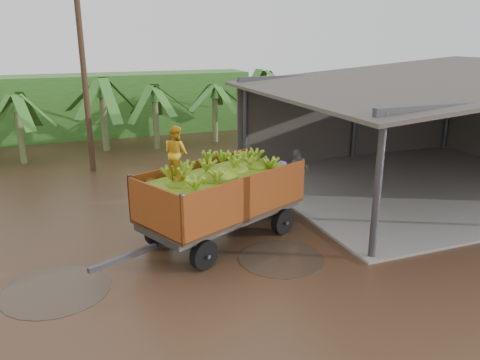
{
  "coord_description": "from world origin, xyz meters",
  "views": [
    {
      "loc": [
        -2.15,
        -13.19,
        5.83
      ],
      "look_at": [
        2.67,
        -0.57,
        1.62
      ],
      "focal_mm": 35.0,
      "sensor_mm": 36.0,
      "label": 1
    }
  ],
  "objects_px": {
    "man_blue": "(280,188)",
    "utility_pole": "(84,79)",
    "banana_trailer": "(221,194)",
    "man_grey": "(297,175)"
  },
  "relations": [
    {
      "from": "man_blue",
      "to": "utility_pole",
      "type": "height_order",
      "value": "utility_pole"
    },
    {
      "from": "banana_trailer",
      "to": "man_grey",
      "type": "xyz_separation_m",
      "value": [
        3.67,
        2.31,
        -0.48
      ]
    },
    {
      "from": "banana_trailer",
      "to": "man_grey",
      "type": "relative_size",
      "value": 3.41
    },
    {
      "from": "man_grey",
      "to": "banana_trailer",
      "type": "bearing_deg",
      "value": 25.82
    },
    {
      "from": "man_blue",
      "to": "utility_pole",
      "type": "relative_size",
      "value": 0.24
    },
    {
      "from": "banana_trailer",
      "to": "man_blue",
      "type": "xyz_separation_m",
      "value": [
        2.5,
        1.25,
        -0.5
      ]
    },
    {
      "from": "man_blue",
      "to": "utility_pole",
      "type": "distance_m",
      "value": 10.0
    },
    {
      "from": "man_grey",
      "to": "utility_pole",
      "type": "distance_m",
      "value": 9.94
    },
    {
      "from": "banana_trailer",
      "to": "utility_pole",
      "type": "bearing_deg",
      "value": 84.04
    },
    {
      "from": "man_grey",
      "to": "utility_pole",
      "type": "relative_size",
      "value": 0.24
    }
  ]
}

